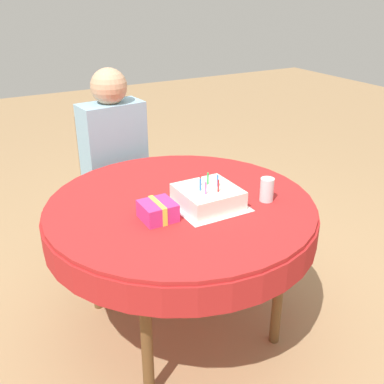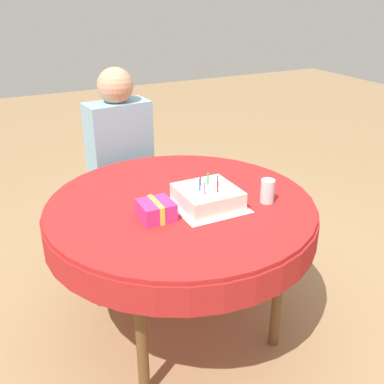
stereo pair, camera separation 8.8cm
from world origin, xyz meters
TOP-DOWN VIEW (x-y plane):
  - ground_plane at (0.00, 0.00)m, footprint 12.00×12.00m
  - dining_table at (0.00, 0.00)m, footprint 1.28×1.28m
  - chair at (-0.03, 0.91)m, footprint 0.40×0.40m
  - person at (-0.02, 0.82)m, footprint 0.40×0.32m
  - napkin at (0.09, -0.10)m, footprint 0.31×0.31m
  - birthday_cake at (0.09, -0.10)m, footprint 0.26×0.26m
  - drinking_glass at (0.36, -0.19)m, footprint 0.07×0.07m
  - gift_box at (-0.17, -0.10)m, footprint 0.14×0.15m

SIDE VIEW (x-z plane):
  - ground_plane at x=0.00m, z-range 0.00..0.00m
  - chair at x=-0.03m, z-range 0.04..0.96m
  - dining_table at x=0.00m, z-range 0.28..1.00m
  - napkin at x=0.09m, z-range 0.73..0.73m
  - person at x=-0.02m, z-range 0.13..1.35m
  - gift_box at x=-0.17m, z-range 0.72..0.81m
  - birthday_cake at x=0.09m, z-range 0.70..0.84m
  - drinking_glass at x=0.36m, z-range 0.73..0.84m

